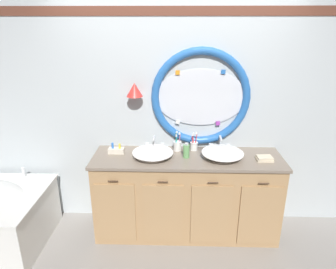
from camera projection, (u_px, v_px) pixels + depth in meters
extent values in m
plane|color=gray|center=(174.00, 245.00, 3.23)|extent=(14.00, 14.00, 0.00)
cube|color=silver|center=(175.00, 112.00, 3.33)|extent=(6.40, 0.08, 2.60)
cube|color=brown|center=(176.00, 11.00, 2.94)|extent=(6.27, 0.01, 0.09)
ellipsoid|color=silver|center=(201.00, 98.00, 3.22)|extent=(0.96, 0.02, 0.61)
torus|color=#2866B7|center=(201.00, 98.00, 3.21)|extent=(1.04, 0.08, 1.04)
cube|color=yellow|center=(247.00, 96.00, 3.18)|extent=(0.05, 0.01, 0.05)
cube|color=#2866B7|center=(223.00, 72.00, 3.10)|extent=(0.05, 0.01, 0.05)
cube|color=orange|center=(178.00, 72.00, 3.12)|extent=(0.04, 0.01, 0.04)
cube|color=yellow|center=(155.00, 100.00, 3.23)|extent=(0.05, 0.01, 0.05)
cube|color=silver|center=(178.00, 122.00, 3.30)|extent=(0.05, 0.01, 0.05)
cube|color=purple|center=(218.00, 123.00, 3.29)|extent=(0.05, 0.01, 0.05)
cylinder|color=#4C3823|center=(135.00, 87.00, 3.17)|extent=(0.02, 0.09, 0.02)
cone|color=red|center=(134.00, 90.00, 3.13)|extent=(0.17, 0.17, 0.14)
cube|color=tan|center=(186.00, 196.00, 3.33)|extent=(1.93, 0.56, 0.88)
cube|color=gray|center=(187.00, 158.00, 3.17)|extent=(1.97, 0.59, 0.03)
cube|color=gray|center=(186.00, 154.00, 3.45)|extent=(1.93, 0.02, 0.11)
cube|color=tan|center=(116.00, 214.00, 3.09)|extent=(0.41, 0.02, 0.67)
cylinder|color=#422D1E|center=(113.00, 181.00, 2.95)|extent=(0.10, 0.01, 0.01)
cube|color=tan|center=(163.00, 214.00, 3.08)|extent=(0.41, 0.02, 0.67)
cylinder|color=#422D1E|center=(163.00, 182.00, 2.94)|extent=(0.10, 0.01, 0.01)
cube|color=tan|center=(211.00, 215.00, 3.07)|extent=(0.41, 0.02, 0.67)
cylinder|color=#422D1E|center=(213.00, 183.00, 2.92)|extent=(0.10, 0.01, 0.01)
cube|color=tan|center=(259.00, 216.00, 3.05)|extent=(0.41, 0.02, 0.67)
cylinder|color=#422D1E|center=(264.00, 183.00, 2.91)|extent=(0.10, 0.01, 0.01)
cylinder|color=silver|center=(24.00, 172.00, 3.44)|extent=(0.04, 0.04, 0.11)
ellipsoid|color=white|center=(153.00, 153.00, 3.13)|extent=(0.40, 0.32, 0.11)
torus|color=white|center=(153.00, 152.00, 3.13)|extent=(0.42, 0.42, 0.02)
cylinder|color=silver|center=(153.00, 152.00, 3.13)|extent=(0.03, 0.03, 0.01)
ellipsoid|color=white|center=(223.00, 153.00, 3.11)|extent=(0.41, 0.34, 0.11)
torus|color=white|center=(223.00, 153.00, 3.11)|extent=(0.43, 0.43, 0.02)
cylinder|color=silver|center=(223.00, 153.00, 3.11)|extent=(0.03, 0.03, 0.01)
cylinder|color=silver|center=(154.00, 148.00, 3.36)|extent=(0.05, 0.05, 0.02)
cylinder|color=silver|center=(154.00, 142.00, 3.34)|extent=(0.02, 0.02, 0.12)
sphere|color=silver|center=(154.00, 136.00, 3.32)|extent=(0.03, 0.03, 0.03)
cylinder|color=silver|center=(154.00, 138.00, 3.26)|extent=(0.02, 0.13, 0.02)
cylinder|color=silver|center=(147.00, 146.00, 3.36)|extent=(0.04, 0.04, 0.06)
cylinder|color=silver|center=(162.00, 146.00, 3.36)|extent=(0.04, 0.04, 0.06)
cube|color=silver|center=(147.00, 143.00, 3.35)|extent=(0.05, 0.01, 0.01)
cube|color=silver|center=(162.00, 143.00, 3.34)|extent=(0.05, 0.01, 0.01)
cylinder|color=silver|center=(219.00, 148.00, 3.34)|extent=(0.05, 0.05, 0.02)
cylinder|color=silver|center=(220.00, 142.00, 3.32)|extent=(0.02, 0.02, 0.13)
sphere|color=silver|center=(220.00, 136.00, 3.29)|extent=(0.03, 0.03, 0.03)
cylinder|color=silver|center=(221.00, 138.00, 3.24)|extent=(0.02, 0.11, 0.02)
cylinder|color=silver|center=(211.00, 147.00, 3.34)|extent=(0.04, 0.04, 0.06)
cylinder|color=silver|center=(228.00, 147.00, 3.33)|extent=(0.04, 0.04, 0.06)
cube|color=silver|center=(211.00, 144.00, 3.33)|extent=(0.05, 0.01, 0.01)
cube|color=silver|center=(228.00, 144.00, 3.32)|extent=(0.05, 0.01, 0.01)
cylinder|color=white|center=(177.00, 146.00, 3.31)|extent=(0.08, 0.08, 0.10)
torus|color=white|center=(177.00, 142.00, 3.29)|extent=(0.09, 0.09, 0.01)
cylinder|color=pink|center=(179.00, 142.00, 3.29)|extent=(0.02, 0.03, 0.17)
cube|color=white|center=(179.00, 133.00, 3.26)|extent=(0.02, 0.02, 0.03)
cylinder|color=green|center=(177.00, 141.00, 3.31)|extent=(0.03, 0.03, 0.18)
cube|color=white|center=(177.00, 132.00, 3.28)|extent=(0.02, 0.02, 0.03)
cylinder|color=#19ADB2|center=(176.00, 143.00, 3.28)|extent=(0.01, 0.02, 0.15)
cube|color=white|center=(176.00, 136.00, 3.25)|extent=(0.02, 0.02, 0.02)
cylinder|color=white|center=(194.00, 146.00, 3.32)|extent=(0.08, 0.08, 0.09)
torus|color=white|center=(194.00, 143.00, 3.30)|extent=(0.09, 0.09, 0.01)
cylinder|color=#E0383D|center=(196.00, 142.00, 3.30)|extent=(0.03, 0.02, 0.17)
cube|color=white|center=(196.00, 133.00, 3.26)|extent=(0.02, 0.02, 0.02)
cylinder|color=#E0383D|center=(193.00, 142.00, 3.31)|extent=(0.03, 0.02, 0.16)
cube|color=white|center=(194.00, 134.00, 3.28)|extent=(0.02, 0.02, 0.02)
cylinder|color=#E0383D|center=(193.00, 143.00, 3.28)|extent=(0.03, 0.04, 0.16)
cube|color=white|center=(193.00, 135.00, 3.25)|extent=(0.02, 0.02, 0.03)
cylinder|color=#6BAD66|center=(186.00, 151.00, 3.12)|extent=(0.07, 0.07, 0.14)
cylinder|color=silver|center=(186.00, 144.00, 3.10)|extent=(0.04, 0.04, 0.02)
cylinder|color=silver|center=(187.00, 143.00, 3.08)|extent=(0.01, 0.04, 0.01)
cube|color=beige|center=(264.00, 159.00, 3.08)|extent=(0.16, 0.12, 0.02)
cube|color=beige|center=(265.00, 157.00, 3.07)|extent=(0.16, 0.12, 0.02)
cube|color=beige|center=(116.00, 151.00, 3.25)|extent=(0.17, 0.09, 0.05)
cylinder|color=blue|center=(113.00, 146.00, 3.23)|extent=(0.02, 0.02, 0.06)
cylinder|color=yellow|center=(120.00, 146.00, 3.23)|extent=(0.02, 0.02, 0.05)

